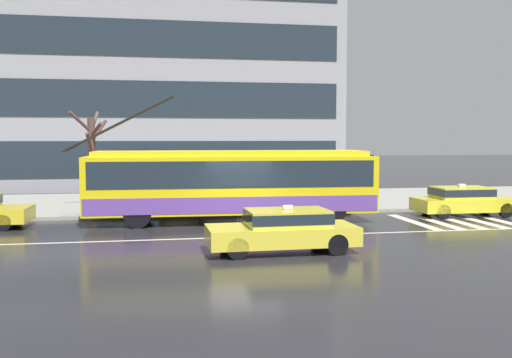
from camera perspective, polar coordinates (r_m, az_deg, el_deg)
ground_plane at (r=20.79m, az=-1.17°, el=-5.24°), size 160.00×160.00×0.00m
sidewalk_slab at (r=29.64m, az=-3.90°, el=-2.28°), size 80.00×10.00×0.14m
crosswalk_stripe_edge_near at (r=23.86m, az=15.48°, el=-4.16°), size 0.44×4.40×0.01m
crosswalk_stripe_inner_a at (r=24.26m, az=17.40°, el=-4.06°), size 0.44×4.40×0.01m
crosswalk_stripe_center at (r=24.69m, az=19.26°, el=-3.96°), size 0.44×4.40×0.01m
crosswalk_stripe_inner_b at (r=25.14m, az=21.05°, el=-3.86°), size 0.44×4.40×0.01m
crosswalk_stripe_edge_far at (r=25.61m, az=22.78°, el=-3.77°), size 0.44×4.40×0.01m
lane_centre_line at (r=19.62m, az=-0.62°, el=-5.79°), size 72.00×0.14×0.01m
trolleybus at (r=22.96m, az=-2.41°, el=-0.37°), size 12.27×2.97×5.03m
taxi_ahead_of_bus at (r=26.29m, az=20.00°, el=-1.96°), size 4.35×1.81×1.39m
taxi_oncoming_near at (r=17.04m, az=2.80°, el=-4.94°), size 4.46×1.87×1.39m
bus_shelter at (r=26.02m, az=-5.49°, el=1.26°), size 4.08×1.75×2.58m
pedestrian_at_shelter at (r=26.73m, az=-7.41°, el=-0.71°), size 0.51×0.51×1.68m
pedestrian_approaching_curb at (r=26.05m, az=-13.29°, el=0.39°), size 1.24×1.24×1.93m
pedestrian_walking_past at (r=26.16m, az=-9.10°, el=0.62°), size 1.55×1.55×2.03m
pedestrian_waiting_by_pole at (r=25.37m, az=-5.43°, el=0.50°), size 1.32×1.32×2.00m
street_tree_bare at (r=27.64m, az=-16.06°, el=2.37°), size 1.65×2.24×4.51m
office_tower_corner_left at (r=42.40m, az=-9.31°, el=15.06°), size 23.95×11.07×22.86m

